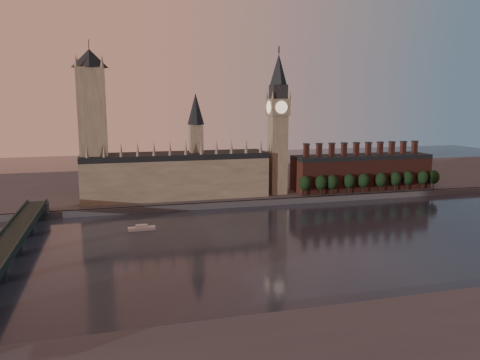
# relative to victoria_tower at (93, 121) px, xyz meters

# --- Properties ---
(ground) EXTENTS (900.00, 900.00, 0.00)m
(ground) POSITION_rel_victoria_tower_xyz_m (120.00, -115.00, -59.09)
(ground) COLOR black
(ground) RESTS_ON ground
(north_bank) EXTENTS (900.00, 182.00, 4.00)m
(north_bank) POSITION_rel_victoria_tower_xyz_m (120.00, 63.04, -57.09)
(north_bank) COLOR #424247
(north_bank) RESTS_ON ground
(palace_of_westminster) EXTENTS (130.00, 30.30, 74.00)m
(palace_of_westminster) POSITION_rel_victoria_tower_xyz_m (55.59, -0.09, -37.46)
(palace_of_westminster) COLOR gray
(palace_of_westminster) RESTS_ON north_bank
(victoria_tower) EXTENTS (24.00, 24.00, 108.00)m
(victoria_tower) POSITION_rel_victoria_tower_xyz_m (0.00, 0.00, 0.00)
(victoria_tower) COLOR gray
(victoria_tower) RESTS_ON north_bank
(big_ben) EXTENTS (15.00, 15.00, 107.00)m
(big_ben) POSITION_rel_victoria_tower_xyz_m (130.00, -5.00, -2.26)
(big_ben) COLOR gray
(big_ben) RESTS_ON north_bank
(chimney_block) EXTENTS (110.00, 25.00, 37.00)m
(chimney_block) POSITION_rel_victoria_tower_xyz_m (200.00, -5.00, -41.27)
(chimney_block) COLOR #4A221C
(chimney_block) RESTS_ON north_bank
(embankment_tree_0) EXTENTS (8.60, 8.60, 14.88)m
(embankment_tree_0) POSITION_rel_victoria_tower_xyz_m (146.25, -19.56, -45.62)
(embankment_tree_0) COLOR black
(embankment_tree_0) RESTS_ON north_bank
(embankment_tree_1) EXTENTS (8.60, 8.60, 14.88)m
(embankment_tree_1) POSITION_rel_victoria_tower_xyz_m (158.30, -20.67, -45.62)
(embankment_tree_1) COLOR black
(embankment_tree_1) RESTS_ON north_bank
(embankment_tree_2) EXTENTS (8.60, 8.60, 14.88)m
(embankment_tree_2) POSITION_rel_victoria_tower_xyz_m (167.03, -20.99, -45.62)
(embankment_tree_2) COLOR black
(embankment_tree_2) RESTS_ON north_bank
(embankment_tree_3) EXTENTS (8.60, 8.60, 14.88)m
(embankment_tree_3) POSITION_rel_victoria_tower_xyz_m (181.58, -19.95, -45.62)
(embankment_tree_3) COLOR black
(embankment_tree_3) RESTS_ON north_bank
(embankment_tree_4) EXTENTS (8.60, 8.60, 14.88)m
(embankment_tree_4) POSITION_rel_victoria_tower_xyz_m (192.76, -21.22, -45.62)
(embankment_tree_4) COLOR black
(embankment_tree_4) RESTS_ON north_bank
(embankment_tree_5) EXTENTS (8.60, 8.60, 14.88)m
(embankment_tree_5) POSITION_rel_victoria_tower_xyz_m (207.65, -21.01, -45.62)
(embankment_tree_5) COLOR black
(embankment_tree_5) RESTS_ON north_bank
(embankment_tree_6) EXTENTS (8.60, 8.60, 14.88)m
(embankment_tree_6) POSITION_rel_victoria_tower_xyz_m (220.56, -20.31, -45.62)
(embankment_tree_6) COLOR black
(embankment_tree_6) RESTS_ON north_bank
(embankment_tree_7) EXTENTS (8.60, 8.60, 14.88)m
(embankment_tree_7) POSITION_rel_victoria_tower_xyz_m (231.97, -19.64, -45.62)
(embankment_tree_7) COLOR black
(embankment_tree_7) RESTS_ON north_bank
(embankment_tree_8) EXTENTS (8.60, 8.60, 14.88)m
(embankment_tree_8) POSITION_rel_victoria_tower_xyz_m (245.09, -20.28, -45.62)
(embankment_tree_8) COLOR black
(embankment_tree_8) RESTS_ON north_bank
(embankment_tree_9) EXTENTS (8.60, 8.60, 14.88)m
(embankment_tree_9) POSITION_rel_victoria_tower_xyz_m (254.69, -20.89, -45.62)
(embankment_tree_9) COLOR black
(embankment_tree_9) RESTS_ON north_bank
(westminster_bridge) EXTENTS (14.00, 200.00, 11.55)m
(westminster_bridge) POSITION_rel_victoria_tower_xyz_m (-35.00, -117.70, -51.65)
(westminster_bridge) COLOR #1C2C27
(westminster_bridge) RESTS_ON ground
(river_boat) EXTENTS (15.31, 4.38, 3.06)m
(river_boat) POSITION_rel_victoria_tower_xyz_m (26.13, -67.93, -57.92)
(river_boat) COLOR silver
(river_boat) RESTS_ON ground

